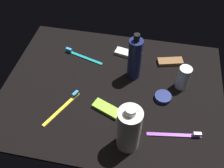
# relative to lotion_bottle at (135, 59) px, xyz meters

# --- Properties ---
(ground_plane) EXTENTS (0.84, 0.64, 0.01)m
(ground_plane) POSITION_rel_lotion_bottle_xyz_m (-0.07, -0.09, -0.10)
(ground_plane) COLOR black
(lotion_bottle) EXTENTS (0.05, 0.05, 0.21)m
(lotion_bottle) POSITION_rel_lotion_bottle_xyz_m (0.00, 0.00, 0.00)
(lotion_bottle) COLOR #181E51
(lotion_bottle) RESTS_ON ground_plane
(bodywash_bottle) EXTENTS (0.07, 0.07, 0.20)m
(bodywash_bottle) POSITION_rel_lotion_bottle_xyz_m (0.02, -0.30, -0.00)
(bodywash_bottle) COLOR silver
(bodywash_bottle) RESTS_ON ground_plane
(deodorant_stick) EXTENTS (0.05, 0.05, 0.10)m
(deodorant_stick) POSITION_rel_lotion_bottle_xyz_m (0.19, -0.02, -0.04)
(deodorant_stick) COLOR silver
(deodorant_stick) RESTS_ON ground_plane
(toothbrush_teal) EXTENTS (0.18, 0.06, 0.02)m
(toothbrush_teal) POSITION_rel_lotion_bottle_xyz_m (-0.23, 0.06, -0.09)
(toothbrush_teal) COLOR teal
(toothbrush_teal) RESTS_ON ground_plane
(toothbrush_yellow) EXTENTS (0.09, 0.17, 0.02)m
(toothbrush_yellow) POSITION_rel_lotion_bottle_xyz_m (-0.22, -0.20, -0.09)
(toothbrush_yellow) COLOR yellow
(toothbrush_yellow) RESTS_ON ground_plane
(toothbrush_purple) EXTENTS (0.18, 0.04, 0.02)m
(toothbrush_purple) POSITION_rel_lotion_bottle_xyz_m (0.18, -0.24, -0.09)
(toothbrush_purple) COLOR purple
(toothbrush_purple) RESTS_ON ground_plane
(snack_bar_lime) EXTENTS (0.11, 0.08, 0.01)m
(snack_bar_lime) POSITION_rel_lotion_bottle_xyz_m (-0.07, -0.19, -0.08)
(snack_bar_lime) COLOR #8CD133
(snack_bar_lime) RESTS_ON ground_plane
(snack_bar_brown) EXTENTS (0.11, 0.07, 0.01)m
(snack_bar_brown) POSITION_rel_lotion_bottle_xyz_m (0.14, 0.10, -0.08)
(snack_bar_brown) COLOR brown
(snack_bar_brown) RESTS_ON ground_plane
(snack_bar_white) EXTENTS (0.11, 0.06, 0.01)m
(snack_bar_white) POSITION_rel_lotion_bottle_xyz_m (-0.04, 0.11, -0.08)
(snack_bar_white) COLOR white
(snack_bar_white) RESTS_ON ground_plane
(cream_tin_left) EXTENTS (0.06, 0.06, 0.02)m
(cream_tin_left) POSITION_rel_lotion_bottle_xyz_m (0.12, -0.10, -0.08)
(cream_tin_left) COLOR navy
(cream_tin_left) RESTS_ON ground_plane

